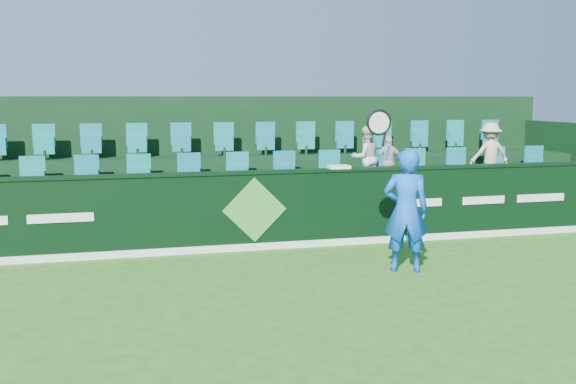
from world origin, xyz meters
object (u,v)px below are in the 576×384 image
object	(u,v)px
tennis_player	(406,210)
spectator_right	(490,154)
spectator_left	(366,158)
spectator_middle	(389,162)
towel	(339,167)
drinks_bottle	(405,161)

from	to	relation	value
tennis_player	spectator_right	world-z (taller)	tennis_player
spectator_left	spectator_middle	distance (m)	0.49
spectator_right	towel	world-z (taller)	spectator_right
drinks_bottle	towel	bearing A→B (deg)	180.00
tennis_player	spectator_middle	bearing A→B (deg)	71.93
tennis_player	towel	distance (m)	2.02
spectator_middle	towel	world-z (taller)	spectator_middle
tennis_player	towel	xyz separation A→B (m)	(-0.41, 1.93, 0.44)
spectator_middle	drinks_bottle	distance (m)	1.14
spectator_right	towel	xyz separation A→B (m)	(-3.61, -1.12, -0.06)
towel	spectator_left	bearing A→B (deg)	50.71
spectator_left	spectator_middle	bearing A→B (deg)	174.31
drinks_bottle	spectator_right	bearing A→B (deg)	25.24
towel	drinks_bottle	world-z (taller)	drinks_bottle
spectator_right	towel	distance (m)	3.78
tennis_player	spectator_left	world-z (taller)	tennis_player
tennis_player	drinks_bottle	bearing A→B (deg)	66.75
towel	drinks_bottle	bearing A→B (deg)	0.00
spectator_left	spectator_middle	xyz separation A→B (m)	(0.48, 0.00, -0.09)
spectator_middle	spectator_right	distance (m)	2.21
tennis_player	spectator_right	distance (m)	4.45
tennis_player	drinks_bottle	world-z (taller)	tennis_player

